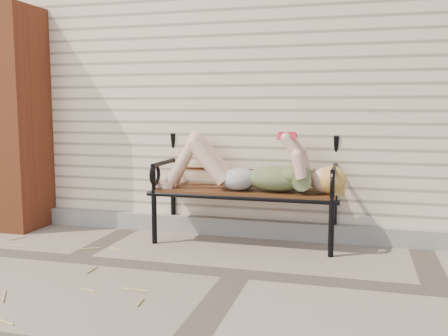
% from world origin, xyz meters
% --- Properties ---
extents(ground, '(80.00, 80.00, 0.00)m').
position_xyz_m(ground, '(0.00, 0.00, 0.00)').
color(ground, gray).
rests_on(ground, ground).
extents(house_wall, '(8.00, 4.00, 3.00)m').
position_xyz_m(house_wall, '(0.00, 3.00, 1.50)').
color(house_wall, beige).
rests_on(house_wall, ground).
extents(foundation_strip, '(8.00, 0.10, 0.15)m').
position_xyz_m(foundation_strip, '(0.00, 0.97, 0.07)').
color(foundation_strip, gray).
rests_on(foundation_strip, ground).
extents(brick_pillar, '(0.50, 0.50, 2.00)m').
position_xyz_m(brick_pillar, '(-2.30, 0.75, 1.00)').
color(brick_pillar, '#974622').
rests_on(brick_pillar, ground).
extents(garden_bench, '(1.61, 0.64, 1.04)m').
position_xyz_m(garden_bench, '(-0.13, 0.87, 0.58)').
color(garden_bench, black).
rests_on(garden_bench, ground).
extents(reading_woman, '(1.51, 0.34, 0.48)m').
position_xyz_m(reading_woman, '(-0.12, 0.74, 0.62)').
color(reading_woman, '#0B374D').
rests_on(reading_woman, ground).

